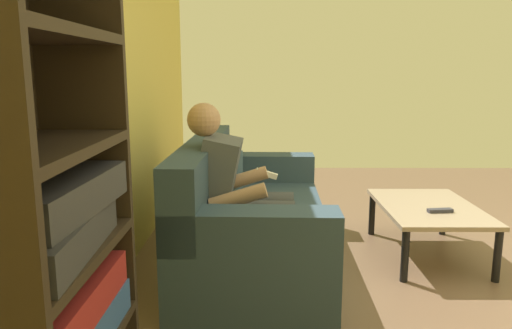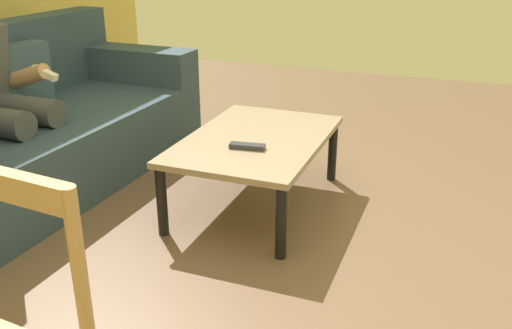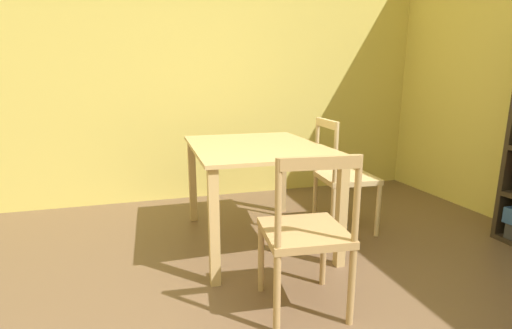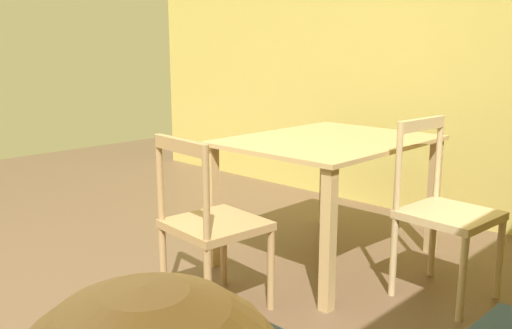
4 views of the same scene
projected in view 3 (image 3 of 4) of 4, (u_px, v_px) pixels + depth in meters
wall_side at (179, 72)px, 3.64m from camera, size 0.12×5.34×2.60m
dining_table at (256, 160)px, 2.69m from camera, size 1.20×0.93×0.75m
dining_chair_near_wall at (343, 177)px, 2.94m from camera, size 0.45×0.45×0.92m
dining_chair_facing_couch at (306, 233)px, 1.86m from camera, size 0.46×0.46×0.87m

